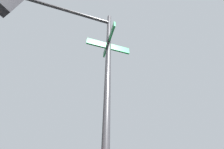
# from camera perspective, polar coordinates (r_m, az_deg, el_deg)

# --- Properties ---
(traffic_signal_near) EXTENTS (2.34, 2.43, 5.55)m
(traffic_signal_near) POSITION_cam_1_polar(r_m,az_deg,el_deg) (3.39, -21.65, 15.30)
(traffic_signal_near) COLOR black
(traffic_signal_near) RESTS_ON ground_plane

